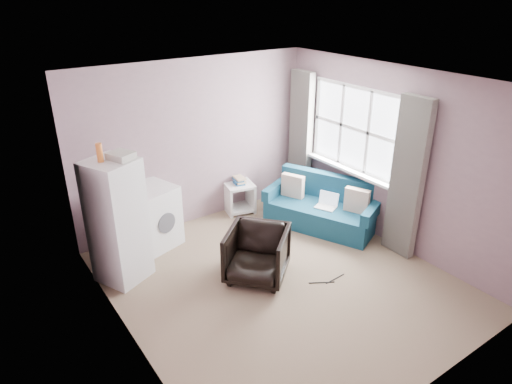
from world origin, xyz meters
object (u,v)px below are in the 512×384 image
Objects in this scene: fridge at (117,221)px; side_table at (239,195)px; washing_machine at (151,215)px; armchair at (257,252)px; sofa at (323,208)px.

side_table is (2.22, 0.72, -0.52)m from fridge.
washing_machine is at bearing -173.27° from side_table.
washing_machine is at bearing 15.33° from fridge.
armchair is 0.41× the size of fridge.
washing_machine reaches higher than side_table.
fridge reaches higher than washing_machine.
armchair is 1.74m from sofa.
fridge is (-1.38, 0.99, 0.43)m from armchair.
fridge is 2.03× the size of washing_machine.
side_table is 0.33× the size of sofa.
sofa is (1.64, 0.57, -0.10)m from armchair.
washing_machine is 2.58m from sofa.
washing_machine is 1.47× the size of side_table.
washing_machine is (-0.75, 1.52, 0.09)m from armchair.
armchair is at bearing -116.20° from side_table.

